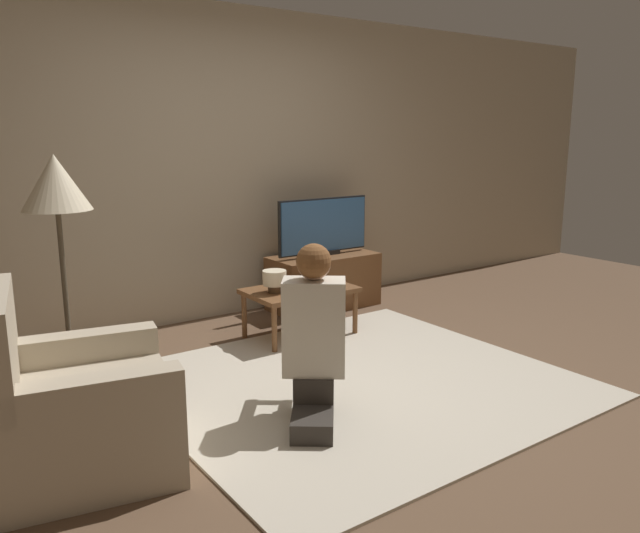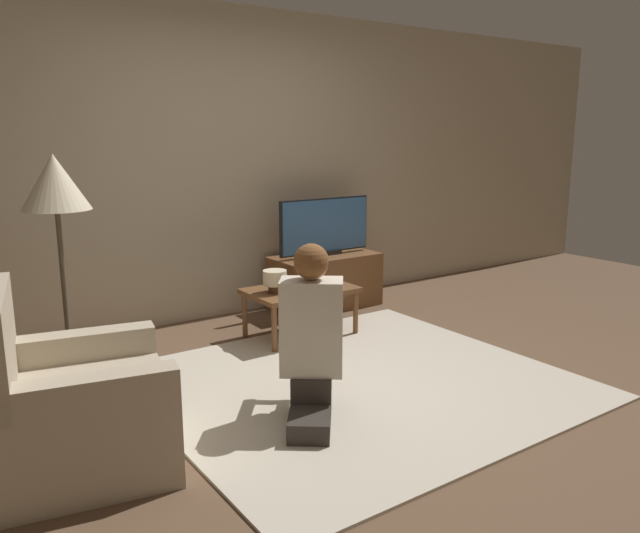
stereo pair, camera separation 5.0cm
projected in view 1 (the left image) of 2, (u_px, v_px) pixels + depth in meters
name	position (u px, v px, depth m)	size (l,w,h in m)	color
ground_plane	(358.00, 384.00, 3.98)	(10.00, 10.00, 0.00)	brown
wall_back	(216.00, 165.00, 5.24)	(10.00, 0.06, 2.60)	tan
rug	(358.00, 383.00, 3.97)	(2.52, 2.31, 0.02)	beige
tv_stand	(324.00, 281.00, 5.68)	(0.98, 0.47, 0.49)	brown
tv	(323.00, 226.00, 5.58)	(0.94, 0.08, 0.52)	black
coffee_table	(300.00, 293.00, 4.84)	(0.82, 0.53, 0.39)	brown
floor_lamp	(57.00, 196.00, 3.45)	(0.38, 0.38, 1.46)	#4C4233
armchair	(72.00, 412.00, 2.91)	(0.96, 0.93, 0.90)	#B7A88E
person_kneeling	(314.00, 333.00, 3.40)	(0.66, 0.77, 0.98)	#332D28
picture_frame	(308.00, 275.00, 4.94)	(0.11, 0.01, 0.15)	brown
table_lamp	(274.00, 279.00, 4.68)	(0.18, 0.18, 0.17)	#4C3823
remote	(302.00, 291.00, 4.71)	(0.04, 0.15, 0.02)	black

